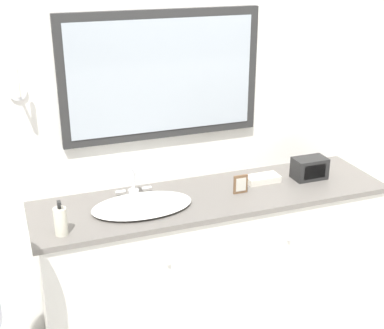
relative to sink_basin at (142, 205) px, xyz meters
name	(u,v)px	position (x,y,z in m)	size (l,w,h in m)	color
wall_back	(194,108)	(0.41, 0.32, 0.40)	(8.00, 0.18, 2.55)	white
vanity_counter	(212,260)	(0.42, 0.02, -0.45)	(2.01, 0.54, 0.86)	silver
sink_basin	(142,205)	(0.00, 0.00, 0.00)	(0.54, 0.37, 0.18)	white
soap_bottle	(61,221)	(-0.44, -0.14, 0.05)	(0.06, 0.06, 0.18)	beige
appliance_box	(310,168)	(1.05, 0.03, 0.05)	(0.20, 0.12, 0.13)	black
picture_frame	(241,184)	(0.57, -0.01, 0.04)	(0.08, 0.01, 0.11)	brown
hand_towel_near_sink	(263,179)	(0.76, 0.08, 0.00)	(0.20, 0.10, 0.04)	silver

